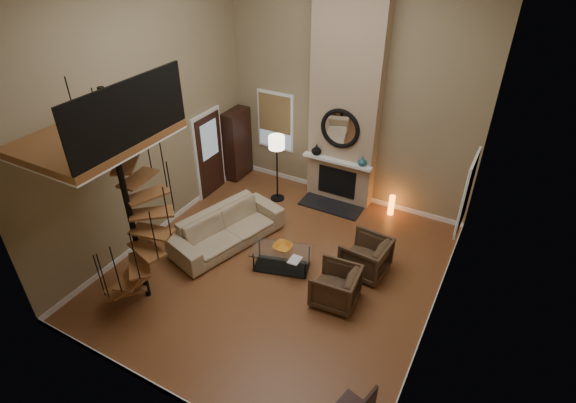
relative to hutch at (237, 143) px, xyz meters
The scene contains 31 objects.
ground 4.08m from the hutch, 44.84° to the right, with size 6.00×6.50×0.01m, color brown.
back_wall 3.37m from the hutch, ahead, with size 6.00×0.02×5.50m, color #8E7D5B.
front_wall 6.91m from the hutch, 65.06° to the right, with size 6.00×0.02×5.50m, color #8E7D5B.
left_wall 3.33m from the hutch, 93.86° to the right, with size 0.02×6.50×5.50m, color #8E7D5B.
right_wall 6.70m from the hutch, 25.69° to the right, with size 0.02×6.50×5.50m, color #8E7D5B.
baseboard_back 2.98m from the hutch, ahead, with size 6.00×0.02×0.12m, color white.
baseboard_front 6.72m from the hutch, 65.02° to the right, with size 6.00×0.02×0.12m, color white.
baseboard_left 2.94m from the hutch, 93.65° to the right, with size 0.02×6.50×0.12m, color white.
baseboard_right 6.50m from the hutch, 25.73° to the right, with size 0.02×6.50×0.12m, color white.
chimney_breast 3.35m from the hutch, ahead, with size 1.60×0.38×5.50m, color tan.
hearth 2.97m from the hutch, ahead, with size 1.50×0.60×0.04m, color black.
firebox 2.84m from the hutch, ahead, with size 0.95×0.02×0.72m, color black.
mantel 2.82m from the hutch, ahead, with size 1.70×0.18×0.06m, color white.
mirror_frame 2.98m from the hutch, ahead, with size 0.94×0.94×0.10m, color black.
mirror_disc 2.98m from the hutch, ahead, with size 0.80×0.80×0.01m, color white.
vase_left 2.29m from the hutch, ahead, with size 0.24×0.24×0.25m, color black.
vase_right 3.43m from the hutch, ahead, with size 0.20×0.20×0.21m, color #194F58.
window_back 1.21m from the hutch, 25.08° to the left, with size 1.02×0.06×1.52m.
window_right 5.88m from the hutch, ahead, with size 0.06×1.02×1.52m.
entry_door 1.01m from the hutch, 98.19° to the right, with size 0.10×1.05×2.16m.
loft 5.19m from the hutch, 80.53° to the right, with size 1.70×2.20×1.09m.
spiral_stair 4.77m from the hutch, 77.35° to the right, with size 1.47×1.47×4.06m.
hutch is the anchor object (origin of this frame).
sofa 2.98m from the hutch, 60.88° to the right, with size 2.49×0.97×0.73m, color tan.
armchair_near 4.88m from the hutch, 24.46° to the right, with size 0.83×0.86×0.78m, color #483321.
armchair_far 5.24m from the hutch, 35.77° to the right, with size 0.79×0.81×0.74m, color #483321.
coffee_table 4.00m from the hutch, 43.77° to the right, with size 1.31×0.91×0.45m.
bowl 3.93m from the hutch, 43.24° to the right, with size 0.37×0.37×0.09m, color orange.
book 4.33m from the hutch, 41.98° to the right, with size 0.21×0.29×0.03m, color gray.
floor_lamp 1.65m from the hutch, 19.34° to the right, with size 0.38×0.38×1.70m.
accent_lamp 4.24m from the hutch, ahead, with size 0.14×0.14×0.49m, color orange.
Camera 1 is at (3.48, -5.98, 6.16)m, focal length 28.33 mm.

